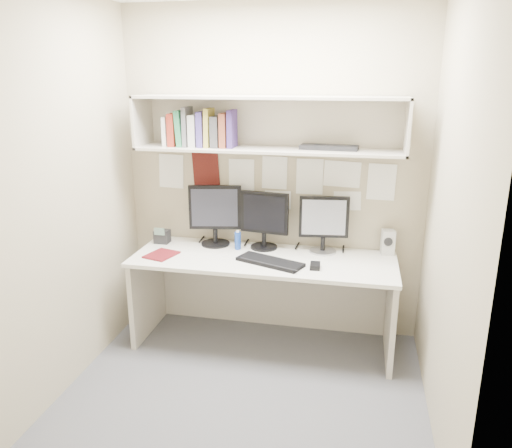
% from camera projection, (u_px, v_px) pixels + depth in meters
% --- Properties ---
extents(floor, '(2.40, 2.00, 0.01)m').
position_uv_depth(floor, '(245.00, 390.00, 3.41)').
color(floor, '#4E4E53').
rests_on(floor, ground).
extents(wall_back, '(2.40, 0.02, 2.60)m').
position_uv_depth(wall_back, '(272.00, 175.00, 3.97)').
color(wall_back, tan).
rests_on(wall_back, ground).
extents(wall_front, '(2.40, 0.02, 2.60)m').
position_uv_depth(wall_front, '(189.00, 263.00, 2.10)').
color(wall_front, tan).
rests_on(wall_front, ground).
extents(wall_left, '(0.02, 2.00, 2.60)m').
position_uv_depth(wall_left, '(66.00, 196.00, 3.27)').
color(wall_left, tan).
rests_on(wall_left, ground).
extents(wall_right, '(0.02, 2.00, 2.60)m').
position_uv_depth(wall_right, '(451.00, 216.00, 2.80)').
color(wall_right, tan).
rests_on(wall_right, ground).
extents(desk, '(2.00, 0.70, 0.73)m').
position_uv_depth(desk, '(263.00, 301.00, 3.91)').
color(desk, silver).
rests_on(desk, floor).
extents(overhead_hutch, '(2.00, 0.38, 0.40)m').
position_uv_depth(overhead_hutch, '(269.00, 123.00, 3.72)').
color(overhead_hutch, beige).
rests_on(overhead_hutch, wall_back).
extents(pinned_papers, '(1.92, 0.01, 0.48)m').
position_uv_depth(pinned_papers, '(272.00, 181.00, 3.98)').
color(pinned_papers, white).
rests_on(pinned_papers, wall_back).
extents(monitor_left, '(0.42, 0.23, 0.49)m').
position_uv_depth(monitor_left, '(215.00, 213.00, 4.03)').
color(monitor_left, black).
rests_on(monitor_left, desk).
extents(monitor_center, '(0.39, 0.22, 0.46)m').
position_uv_depth(monitor_center, '(264.00, 218.00, 3.95)').
color(monitor_center, black).
rests_on(monitor_center, desk).
extents(monitor_right, '(0.38, 0.21, 0.45)m').
position_uv_depth(monitor_right, '(324.00, 222.00, 3.86)').
color(monitor_right, '#A5A5AA').
rests_on(monitor_right, desk).
extents(keyboard, '(0.53, 0.35, 0.02)m').
position_uv_depth(keyboard, '(270.00, 262.00, 3.68)').
color(keyboard, black).
rests_on(keyboard, desk).
extents(mouse, '(0.08, 0.12, 0.04)m').
position_uv_depth(mouse, '(315.00, 266.00, 3.58)').
color(mouse, black).
rests_on(mouse, desk).
extents(speaker, '(0.11, 0.11, 0.19)m').
position_uv_depth(speaker, '(388.00, 242.00, 3.85)').
color(speaker, '#B8B8B3').
rests_on(speaker, desk).
extents(blue_bottle, '(0.05, 0.05, 0.16)m').
position_uv_depth(blue_bottle, '(238.00, 240.00, 3.96)').
color(blue_bottle, '#163A99').
rests_on(blue_bottle, desk).
extents(maroon_notebook, '(0.25, 0.28, 0.01)m').
position_uv_depth(maroon_notebook, '(161.00, 255.00, 3.84)').
color(maroon_notebook, '#5B0F14').
rests_on(maroon_notebook, desk).
extents(desk_phone, '(0.12, 0.11, 0.14)m').
position_uv_depth(desk_phone, '(162.00, 236.00, 4.12)').
color(desk_phone, black).
rests_on(desk_phone, desk).
extents(book_stack, '(0.55, 0.18, 0.29)m').
position_uv_depth(book_stack, '(200.00, 129.00, 3.78)').
color(book_stack, silver).
rests_on(book_stack, overhead_hutch).
extents(hutch_tray, '(0.43, 0.19, 0.03)m').
position_uv_depth(hutch_tray, '(329.00, 147.00, 3.66)').
color(hutch_tray, black).
rests_on(hutch_tray, overhead_hutch).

